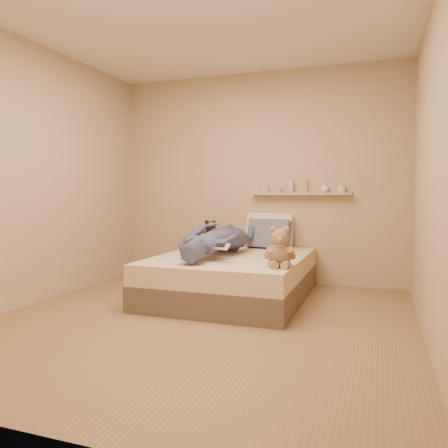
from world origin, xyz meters
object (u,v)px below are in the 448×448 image
at_px(pillow_cream, 270,231).
at_px(person, 217,239).
at_px(game_console, 221,246).
at_px(bed, 233,276).
at_px(pillow_grey, 269,234).
at_px(dark_plush, 210,234).
at_px(teddy_bear, 280,250).
at_px(wall_shelf, 300,194).

xyz_separation_m(pillow_cream, person, (-0.35, -0.92, -0.02)).
bearing_deg(pillow_cream, game_console, -96.08).
bearing_deg(person, bed, -148.43).
xyz_separation_m(bed, pillow_grey, (0.22, 0.69, 0.40)).
relative_size(bed, pillow_cream, 3.45).
bearing_deg(dark_plush, pillow_cream, 4.52).
relative_size(game_console, dark_plush, 0.59).
bearing_deg(bed, pillow_cream, 76.76).
xyz_separation_m(bed, pillow_cream, (0.20, 0.83, 0.43)).
bearing_deg(teddy_bear, person, 148.84).
distance_m(teddy_bear, pillow_grey, 1.31).
xyz_separation_m(dark_plush, pillow_grey, (0.78, -0.08, 0.03)).
height_order(game_console, teddy_bear, teddy_bear).
distance_m(person, wall_shelf, 1.31).
relative_size(bed, person, 1.28).
bearing_deg(dark_plush, pillow_grey, -5.89).
bearing_deg(pillow_cream, teddy_bear, -72.80).
height_order(dark_plush, pillow_cream, pillow_cream).
bearing_deg(game_console, wall_shelf, 70.71).
bearing_deg(pillow_cream, dark_plush, -175.48).
bearing_deg(person, teddy_bear, 150.66).
distance_m(pillow_grey, person, 0.86).
distance_m(bed, pillow_cream, 0.95).
xyz_separation_m(person, wall_shelf, (0.70, 1.00, 0.47)).
bearing_deg(game_console, pillow_grey, 81.93).
xyz_separation_m(teddy_bear, pillow_grey, (-0.40, 1.24, 0.02)).
xyz_separation_m(game_console, pillow_grey, (0.17, 1.20, 0.01)).
height_order(bed, person, person).
height_order(game_console, pillow_grey, pillow_grey).
distance_m(teddy_bear, dark_plush, 1.78).
bearing_deg(teddy_bear, bed, 138.36).
relative_size(game_console, pillow_cream, 0.34).
xyz_separation_m(bed, game_console, (0.05, -0.51, 0.38)).
distance_m(bed, pillow_grey, 0.83).
bearing_deg(game_console, dark_plush, 115.39).
relative_size(pillow_cream, person, 0.37).
relative_size(dark_plush, pillow_cream, 0.58).
distance_m(bed, dark_plush, 1.02).
relative_size(game_console, wall_shelf, 0.16).
xyz_separation_m(game_console, person, (-0.20, 0.43, 0.02)).
bearing_deg(pillow_cream, pillow_grey, -78.83).
relative_size(pillow_cream, pillow_grey, 1.10).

